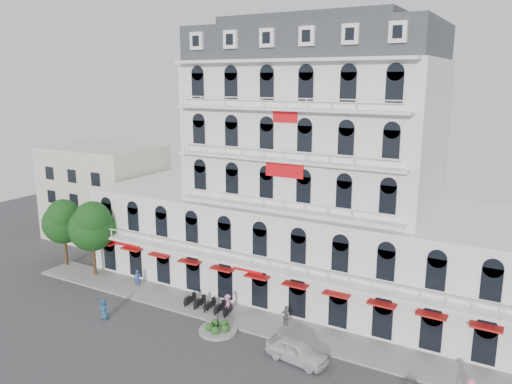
# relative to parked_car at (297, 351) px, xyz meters

# --- Properties ---
(ground) EXTENTS (120.00, 120.00, 0.00)m
(ground) POSITION_rel_parked_car_xyz_m (-4.51, -5.28, -0.82)
(ground) COLOR #38383A
(ground) RESTS_ON ground
(sidewalk) EXTENTS (53.00, 4.00, 0.16)m
(sidewalk) POSITION_rel_parked_car_xyz_m (-4.51, 3.72, -0.74)
(sidewalk) COLOR gray
(sidewalk) RESTS_ON ground
(main_building) EXTENTS (45.00, 15.00, 25.80)m
(main_building) POSITION_rel_parked_car_xyz_m (-4.51, 12.72, 9.14)
(main_building) COLOR silver
(main_building) RESTS_ON ground
(flank_building_west) EXTENTS (14.00, 10.00, 12.00)m
(flank_building_west) POSITION_rel_parked_car_xyz_m (-34.51, 14.72, 5.18)
(flank_building_west) COLOR beige
(flank_building_west) RESTS_ON ground
(traffic_island) EXTENTS (3.20, 3.20, 1.60)m
(traffic_island) POSITION_rel_parked_car_xyz_m (-7.51, 0.72, -0.56)
(traffic_island) COLOR gray
(traffic_island) RESTS_ON ground
(parked_scooter_row) EXTENTS (4.40, 1.80, 1.10)m
(parked_scooter_row) POSITION_rel_parked_car_xyz_m (-10.86, 3.52, -0.82)
(parked_scooter_row) COLOR black
(parked_scooter_row) RESTS_ON ground
(tree_west_outer) EXTENTS (4.50, 4.48, 7.76)m
(tree_west_outer) POSITION_rel_parked_car_xyz_m (-30.45, 4.70, 4.53)
(tree_west_outer) COLOR #382314
(tree_west_outer) RESTS_ON ground
(tree_west_inner) EXTENTS (4.76, 4.76, 8.25)m
(tree_west_inner) POSITION_rel_parked_car_xyz_m (-25.45, 4.20, 4.86)
(tree_west_inner) COLOR #382314
(tree_west_inner) RESTS_ON ground
(parked_car) EXTENTS (5.03, 2.54, 1.64)m
(parked_car) POSITION_rel_parked_car_xyz_m (0.00, 0.00, 0.00)
(parked_car) COLOR silver
(parked_car) RESTS_ON ground
(rider_center) EXTENTS (0.76, 1.69, 2.04)m
(rider_center) POSITION_rel_parked_car_xyz_m (-8.33, 3.49, 0.24)
(rider_center) COLOR black
(rider_center) RESTS_ON ground
(pedestrian_left) EXTENTS (0.90, 0.62, 1.78)m
(pedestrian_left) POSITION_rel_parked_car_xyz_m (-17.33, -2.32, 0.07)
(pedestrian_left) COLOR navy
(pedestrian_left) RESTS_ON ground
(pedestrian_mid) EXTENTS (1.15, 0.58, 1.89)m
(pedestrian_mid) POSITION_rel_parked_car_xyz_m (-2.97, 4.22, 0.12)
(pedestrian_mid) COLOR slate
(pedestrian_mid) RESTS_ON ground
(pedestrian_far) EXTENTS (0.80, 0.76, 1.84)m
(pedestrian_far) POSITION_rel_parked_car_xyz_m (-19.52, 4.22, 0.10)
(pedestrian_far) COLOR navy
(pedestrian_far) RESTS_ON ground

